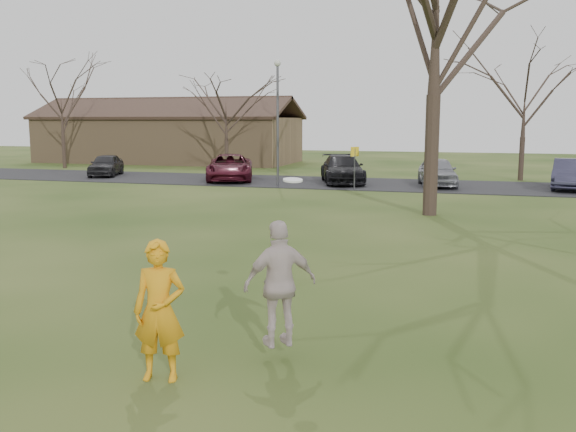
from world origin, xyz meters
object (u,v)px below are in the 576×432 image
object	(u,v)px
car_3	(342,169)
big_tree	(437,11)
car_2	(230,167)
catching_play	(280,284)
building	(169,138)
car_5	(570,174)
car_0	(106,165)
player_defender	(160,311)
lamp_post	(278,107)
car_4	(437,172)

from	to	relation	value
car_3	big_tree	distance (m)	12.83
car_2	car_3	xyz separation A→B (m)	(6.20, 0.41, 0.01)
catching_play	building	size ratio (longest dim) A/B	0.11
building	car_5	bearing A→B (deg)	-24.80
car_2	building	distance (m)	17.18
car_0	car_5	size ratio (longest dim) A/B	0.87
player_defender	building	size ratio (longest dim) A/B	0.09
car_0	building	distance (m)	13.16
car_5	building	distance (m)	30.80
lamp_post	player_defender	bearing A→B (deg)	-76.29
lamp_post	car_3	bearing A→B (deg)	40.99
player_defender	lamp_post	bearing A→B (deg)	91.13
player_defender	car_4	world-z (taller)	player_defender
building	player_defender	bearing A→B (deg)	-63.01
car_3	big_tree	xyz separation A→B (m)	(5.19, -9.94, 6.23)
player_defender	car_5	world-z (taller)	player_defender
car_2	building	world-z (taller)	building
lamp_post	big_tree	bearing A→B (deg)	-43.15
car_4	car_5	size ratio (longest dim) A/B	0.96
building	big_tree	xyz separation A→B (m)	(22.00, -23.00, 5.07)
lamp_post	big_tree	size ratio (longest dim) A/B	0.45
catching_play	player_defender	bearing A→B (deg)	-140.64
car_5	car_2	bearing A→B (deg)	-169.20
car_4	building	xyz separation A→B (m)	(-21.71, 13.20, 1.17)
car_4	building	bearing A→B (deg)	138.82
building	car_3	bearing A→B (deg)	-37.84
catching_play	lamp_post	xyz separation A→B (m)	(-6.91, 21.95, 2.86)
player_defender	car_4	bearing A→B (deg)	72.68
car_0	building	size ratio (longest dim) A/B	0.19
car_5	catching_play	distance (m)	25.53
car_0	car_5	bearing A→B (deg)	-19.26
car_2	car_4	size ratio (longest dim) A/B	1.22
car_3	catching_play	size ratio (longest dim) A/B	2.14
car_3	car_5	world-z (taller)	car_3
car_3	building	xyz separation A→B (m)	(-16.81, 13.06, 1.16)
player_defender	lamp_post	size ratio (longest dim) A/B	0.29
car_0	player_defender	bearing A→B (deg)	-75.35
player_defender	car_2	xyz separation A→B (m)	(-9.01, 25.05, -0.16)
big_tree	car_4	bearing A→B (deg)	91.69
car_2	car_3	world-z (taller)	car_3
car_3	car_4	xyz separation A→B (m)	(4.90, -0.14, -0.01)
car_4	lamp_post	world-z (taller)	lamp_post
car_3	car_5	distance (m)	11.13
car_0	car_2	xyz separation A→B (m)	(8.17, -0.60, 0.07)
car_4	car_3	bearing A→B (deg)	168.45
car_2	car_5	distance (m)	17.34
car_0	car_5	world-z (taller)	car_5
player_defender	big_tree	world-z (taller)	big_tree
car_5	car_4	bearing A→B (deg)	-168.39
car_2	car_4	world-z (taller)	car_4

